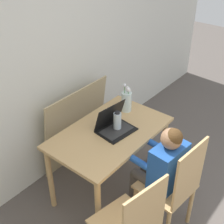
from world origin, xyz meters
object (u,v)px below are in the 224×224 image
flower_vase (127,101)px  person_seated (162,166)px  laptop (114,124)px  chair_occupied (173,187)px  water_bottle (117,121)px

flower_vase → person_seated: bearing=-120.7°
person_seated → laptop: (0.06, 0.54, 0.13)m
chair_occupied → water_bottle: (0.10, 0.65, 0.31)m
chair_occupied → flower_vase: flower_vase is taller
chair_occupied → water_bottle: size_ratio=5.31×
chair_occupied → person_seated: bearing=-90.0°
laptop → flower_vase: size_ratio=1.17×
chair_occupied → water_bottle: chair_occupied is taller
flower_vase → water_bottle: 0.32m
person_seated → water_bottle: 0.55m
person_seated → laptop: person_seated is taller
water_bottle → laptop: bearing=141.9°
chair_occupied → person_seated: size_ratio=0.93×
water_bottle → flower_vase: bearing=22.3°
chair_occupied → flower_vase: (0.39, 0.77, 0.33)m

